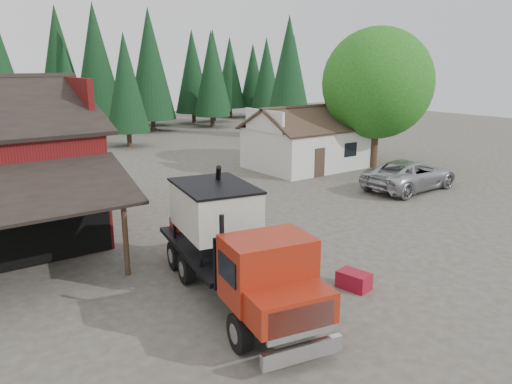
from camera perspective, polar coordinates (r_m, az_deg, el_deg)
ground at (r=20.28m, az=2.85°, el=-7.55°), size 120.00×120.00×0.00m
farmhouse at (r=37.61m, az=5.83°, el=5.34°), size 8.60×6.42×4.65m
deciduous_tree at (r=37.95m, az=13.73°, el=11.53°), size 8.00×8.00×10.20m
conifer_backdrop at (r=58.29m, az=-24.26°, el=5.73°), size 76.00×16.00×16.00m
near_pine_b at (r=48.05m, az=-14.66°, el=12.00°), size 3.96×3.96×10.40m
near_pine_c at (r=52.86m, az=3.77°, el=13.70°), size 4.84×4.84×12.40m
feed_truck at (r=16.33m, az=-2.71°, el=-5.88°), size 4.13×9.42×4.12m
silver_car at (r=32.27m, az=17.22°, el=1.90°), size 6.79×3.31×1.86m
equip_box at (r=17.92m, az=11.12°, el=-9.87°), size 0.90×1.22×0.60m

